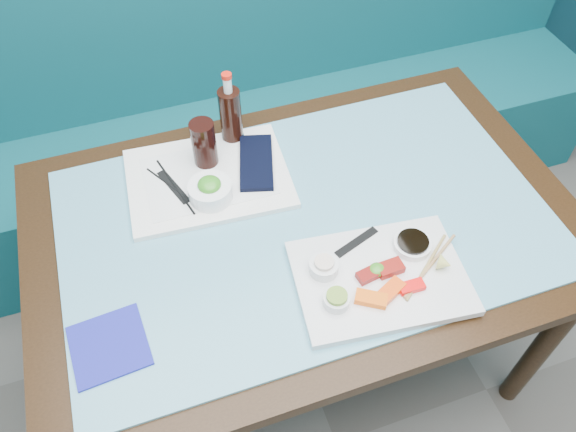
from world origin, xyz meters
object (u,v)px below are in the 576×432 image
object	(u,v)px
cola_bottle_body	(231,117)
blue_napkin	(109,346)
dining_table	(305,240)
serving_tray	(208,178)
sashimi_plate	(380,278)
booth_bench	(231,125)
seaweed_bowl	(210,191)
cola_glass	(204,143)

from	to	relation	value
cola_bottle_body	blue_napkin	bearing A→B (deg)	-128.36
dining_table	blue_napkin	xyz separation A→B (m)	(-0.52, -0.19, 0.09)
serving_tray	sashimi_plate	bearing A→B (deg)	-51.82
booth_bench	sashimi_plate	world-z (taller)	booth_bench
sashimi_plate	cola_bottle_body	distance (m)	0.61
seaweed_bowl	cola_bottle_body	xyz separation A→B (m)	(0.11, 0.20, 0.05)
blue_napkin	sashimi_plate	bearing A→B (deg)	-3.22
serving_tray	cola_bottle_body	size ratio (longest dim) A/B	2.44
booth_bench	blue_napkin	world-z (taller)	booth_bench
serving_tray	cola_glass	world-z (taller)	cola_glass
cola_glass	cola_bottle_body	size ratio (longest dim) A/B	0.77
sashimi_plate	blue_napkin	distance (m)	0.62
cola_bottle_body	seaweed_bowl	bearing A→B (deg)	-119.15
booth_bench	serving_tray	world-z (taller)	booth_bench
booth_bench	cola_glass	bearing A→B (deg)	-108.50
sashimi_plate	seaweed_bowl	bearing A→B (deg)	137.03
dining_table	cola_bottle_body	world-z (taller)	cola_bottle_body
booth_bench	seaweed_bowl	world-z (taller)	booth_bench
sashimi_plate	blue_napkin	bearing A→B (deg)	-176.64
dining_table	cola_bottle_body	distance (m)	0.40
seaweed_bowl	blue_napkin	xyz separation A→B (m)	(-0.31, -0.33, -0.04)
serving_tray	booth_bench	bearing A→B (deg)	75.99
sashimi_plate	cola_glass	size ratio (longest dim) A/B	2.91
blue_napkin	seaweed_bowl	bearing A→B (deg)	46.89
serving_tray	blue_napkin	size ratio (longest dim) A/B	2.69
dining_table	serving_tray	size ratio (longest dim) A/B	3.29
sashimi_plate	seaweed_bowl	size ratio (longest dim) A/B	3.47
seaweed_bowl	dining_table	bearing A→B (deg)	-32.54
blue_napkin	dining_table	bearing A→B (deg)	20.49
cola_glass	cola_bottle_body	xyz separation A→B (m)	(0.09, 0.07, 0.00)
booth_bench	cola_bottle_body	bearing A→B (deg)	-101.11
booth_bench	serving_tray	xyz separation A→B (m)	(-0.20, -0.63, 0.39)
cola_glass	dining_table	bearing A→B (deg)	-54.10
booth_bench	sashimi_plate	bearing A→B (deg)	-84.71
dining_table	booth_bench	bearing A→B (deg)	90.00
blue_napkin	cola_glass	bearing A→B (deg)	54.43
booth_bench	dining_table	bearing A→B (deg)	-90.00
dining_table	serving_tray	distance (m)	0.31
sashimi_plate	seaweed_bowl	distance (m)	0.48
cola_bottle_body	booth_bench	bearing A→B (deg)	78.89
sashimi_plate	serving_tray	size ratio (longest dim) A/B	0.92
serving_tray	cola_bottle_body	bearing A→B (deg)	54.99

